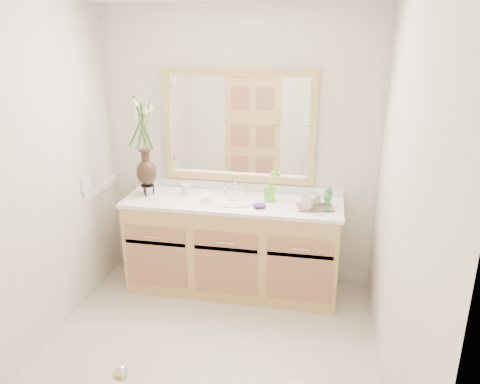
% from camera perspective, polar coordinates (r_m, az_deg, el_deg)
% --- Properties ---
extents(floor, '(2.60, 2.60, 0.00)m').
position_cam_1_polar(floor, '(3.49, -4.47, -19.87)').
color(floor, beige).
rests_on(floor, ground).
extents(wall_back, '(2.40, 0.02, 2.40)m').
position_cam_1_polar(wall_back, '(4.09, -0.14, 5.20)').
color(wall_back, silver).
rests_on(wall_back, floor).
extents(wall_front, '(2.40, 0.02, 2.40)m').
position_cam_1_polar(wall_front, '(1.81, -16.72, -15.39)').
color(wall_front, silver).
rests_on(wall_front, floor).
extents(wall_left, '(0.02, 2.60, 2.40)m').
position_cam_1_polar(wall_left, '(3.40, -24.93, 0.36)').
color(wall_left, silver).
rests_on(wall_left, floor).
extents(wall_right, '(0.02, 2.60, 2.40)m').
position_cam_1_polar(wall_right, '(2.82, 19.15, -2.64)').
color(wall_right, silver).
rests_on(wall_right, floor).
extents(vanity, '(1.80, 0.55, 0.80)m').
position_cam_1_polar(vanity, '(4.11, -0.90, -6.67)').
color(vanity, tan).
rests_on(vanity, floor).
extents(counter, '(1.84, 0.57, 0.03)m').
position_cam_1_polar(counter, '(3.94, -0.93, -1.24)').
color(counter, white).
rests_on(counter, vanity).
extents(sink, '(0.38, 0.34, 0.23)m').
position_cam_1_polar(sink, '(3.94, -0.98, -1.86)').
color(sink, white).
rests_on(sink, counter).
extents(mirror, '(1.32, 0.04, 0.97)m').
position_cam_1_polar(mirror, '(4.03, -0.20, 7.95)').
color(mirror, white).
rests_on(mirror, wall_back).
extents(switch_plate, '(0.02, 0.12, 0.12)m').
position_cam_1_polar(switch_plate, '(4.07, -18.27, 0.89)').
color(switch_plate, white).
rests_on(switch_plate, wall_left).
extents(door, '(0.80, 0.03, 2.00)m').
position_cam_1_polar(door, '(2.07, -23.75, -18.12)').
color(door, tan).
rests_on(door, floor).
extents(flower_vase, '(0.20, 0.20, 0.83)m').
position_cam_1_polar(flower_vase, '(4.01, -11.69, 7.36)').
color(flower_vase, black).
rests_on(flower_vase, counter).
extents(tumbler, '(0.07, 0.07, 0.09)m').
position_cam_1_polar(tumbler, '(4.10, -6.63, 0.33)').
color(tumbler, beige).
rests_on(tumbler, counter).
extents(soap_dish, '(0.10, 0.10, 0.03)m').
position_cam_1_polar(soap_dish, '(3.92, -4.11, -0.99)').
color(soap_dish, beige).
rests_on(soap_dish, counter).
extents(soap_bottle, '(0.08, 0.08, 0.17)m').
position_cam_1_polar(soap_bottle, '(3.91, 3.66, 0.13)').
color(soap_bottle, '#70D131').
rests_on(soap_bottle, counter).
extents(purple_dish, '(0.13, 0.12, 0.04)m').
position_cam_1_polar(purple_dish, '(3.77, 2.39, -1.67)').
color(purple_dish, '#47236B').
rests_on(purple_dish, counter).
extents(tray, '(0.32, 0.25, 0.01)m').
position_cam_1_polar(tray, '(3.82, 9.08, -1.82)').
color(tray, brown).
rests_on(tray, counter).
extents(mug_left, '(0.11, 0.11, 0.11)m').
position_cam_1_polar(mug_left, '(3.74, 8.26, -1.22)').
color(mug_left, beige).
rests_on(mug_left, tray).
extents(mug_right, '(0.12, 0.12, 0.11)m').
position_cam_1_polar(mug_right, '(3.84, 9.16, -0.76)').
color(mug_right, beige).
rests_on(mug_right, tray).
extents(goblet_front, '(0.06, 0.06, 0.14)m').
position_cam_1_polar(goblet_front, '(3.73, 10.61, -0.81)').
color(goblet_front, '#287A3A').
rests_on(goblet_front, tray).
extents(goblet_back, '(0.06, 0.06, 0.15)m').
position_cam_1_polar(goblet_back, '(3.84, 10.78, -0.12)').
color(goblet_back, '#287A3A').
rests_on(goblet_back, tray).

